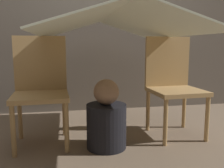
# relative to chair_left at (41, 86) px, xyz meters

# --- Properties ---
(ground_plane) EXTENTS (8.80, 8.80, 0.00)m
(ground_plane) POSITION_rel_chair_left_xyz_m (0.59, -0.31, -0.48)
(ground_plane) COLOR #7A6651
(wall_back) EXTENTS (7.00, 0.05, 2.50)m
(wall_back) POSITION_rel_chair_left_xyz_m (0.59, 0.99, 0.77)
(wall_back) COLOR #6B6056
(wall_back) RESTS_ON ground_plane
(chair_left) EXTENTS (0.46, 0.46, 0.89)m
(chair_left) POSITION_rel_chair_left_xyz_m (0.00, 0.00, 0.00)
(chair_left) COLOR tan
(chair_left) RESTS_ON ground_plane
(chair_right) EXTENTS (0.46, 0.46, 0.89)m
(chair_right) POSITION_rel_chair_left_xyz_m (1.16, -0.00, 0.00)
(chair_right) COLOR tan
(chair_right) RESTS_ON ground_plane
(sheet_canopy) EXTENTS (1.17, 1.55, 0.19)m
(sheet_canopy) POSITION_rel_chair_left_xyz_m (0.59, -0.08, 0.50)
(sheet_canopy) COLOR silver
(person_front) EXTENTS (0.32, 0.32, 0.55)m
(person_front) POSITION_rel_chair_left_xyz_m (0.51, -0.23, -0.25)
(person_front) COLOR black
(person_front) RESTS_ON ground_plane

